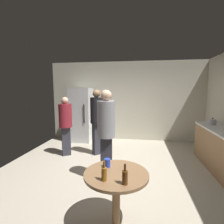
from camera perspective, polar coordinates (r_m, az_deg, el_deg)
The scene contains 12 objects.
ground_plane at distance 3.83m, azimuth 1.12°, elevation -20.62°, with size 5.20×5.20×0.10m, color #B2A893.
wall_back at distance 6.01m, azimuth 4.62°, elevation 3.58°, with size 5.32×0.06×2.70m, color beige.
refrigerator at distance 5.94m, azimuth -10.12°, elevation -0.92°, with size 0.70×0.68×1.80m.
kitchen_counter at distance 4.56m, azimuth 32.64°, elevation -10.31°, with size 0.64×1.78×0.90m.
kettle at distance 4.85m, azimuth 30.38°, elevation -2.85°, with size 0.24×0.17×0.18m.
foreground_table at distance 2.29m, azimuth 1.39°, elevation -21.85°, with size 0.80×0.80×0.73m.
beer_bottle_amber at distance 2.04m, azimuth -2.64°, elevation -19.71°, with size 0.06×0.06×0.23m.
beer_bottle_brown at distance 1.98m, azimuth 4.31°, elevation -20.67°, with size 0.06×0.06×0.23m.
plastic_cup_blue at distance 2.37m, azimuth -1.56°, elevation -16.51°, with size 0.08×0.08×0.11m, color blue.
person_in_maroon_shirt at distance 4.71m, azimuth -15.16°, elevation -3.13°, with size 0.46×0.46×1.56m.
person_in_gray_shirt at distance 3.26m, azimuth -1.90°, elevation -5.43°, with size 0.39×0.39×1.75m.
person_in_black_shirt at distance 4.61m, azimuth -5.07°, elevation -1.61°, with size 0.48×0.48×1.75m.
Camera 1 is at (0.46, -3.35, 1.75)m, focal length 27.56 mm.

